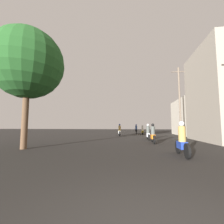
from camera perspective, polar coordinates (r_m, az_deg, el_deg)
motorcycle_blue at (r=7.65m, az=25.11°, el=-10.23°), size 0.60×1.93×1.58m
motorcycle_orange at (r=12.52m, az=15.32°, el=-8.50°), size 0.60×2.01×1.55m
motorcycle_silver at (r=15.30m, az=13.55°, el=-7.91°), size 0.60×1.93×1.57m
motorcycle_white at (r=20.70m, az=2.95°, el=-7.27°), size 0.60×1.92×1.64m
motorcycle_yellow at (r=24.33m, az=11.54°, el=-6.96°), size 0.60×1.83×1.51m
motorcycle_black at (r=27.15m, az=9.20°, el=-6.71°), size 0.60×2.09×1.66m
building_right_near at (r=16.64m, az=36.37°, el=5.60°), size 4.03×6.62×8.42m
building_right_far at (r=25.07m, az=30.15°, el=-1.69°), size 5.76×7.84×5.25m
utility_pole_far at (r=18.80m, az=24.37°, el=3.98°), size 1.60×0.20×8.14m
street_tree at (r=11.07m, az=-29.39°, el=15.66°), size 4.35×4.35×7.39m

